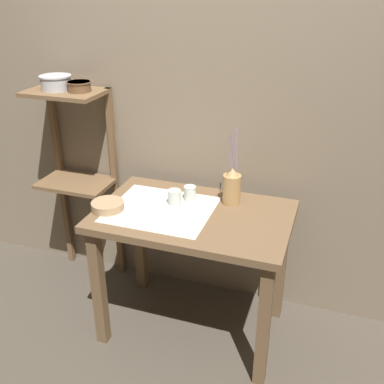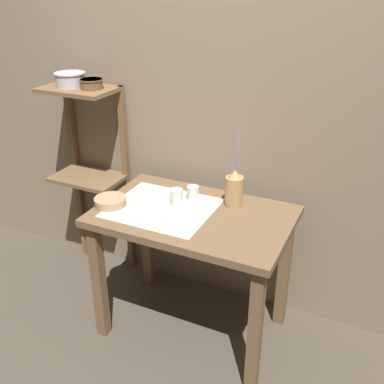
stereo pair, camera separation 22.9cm
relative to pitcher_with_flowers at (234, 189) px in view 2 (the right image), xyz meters
name	(u,v)px [view 2 (the right image)]	position (x,y,z in m)	size (l,w,h in m)	color
ground_plane	(193,326)	(-0.16, -0.17, -0.86)	(12.00, 12.00, 0.00)	#473F35
stone_wall_back	(226,111)	(-0.16, 0.26, 0.34)	(7.00, 0.06, 2.40)	#7A6B56
wooden_table	(193,234)	(-0.16, -0.17, -0.23)	(1.02, 0.65, 0.77)	brown
wooden_shelf_unit	(90,152)	(-1.01, 0.11, 0.01)	(0.44, 0.30, 1.29)	brown
linen_cloth	(162,208)	(-0.33, -0.19, -0.09)	(0.53, 0.47, 0.00)	beige
pitcher_with_flowers	(234,189)	(0.00, 0.00, 0.00)	(0.10, 0.10, 0.42)	#A87F4C
wooden_bowl	(110,202)	(-0.60, -0.29, -0.07)	(0.17, 0.17, 0.04)	#9E7F5B
glass_tumbler_near	(177,196)	(-0.28, -0.12, -0.05)	(0.07, 0.07, 0.08)	#B7C1BC
glass_tumbler_far	(193,193)	(-0.22, -0.04, -0.05)	(0.07, 0.07, 0.08)	#B7C1BC
fork_outer	(139,201)	(-0.48, -0.19, -0.09)	(0.03, 0.20, 0.00)	#A8A8AD
knife_center	(163,207)	(-0.33, -0.20, -0.09)	(0.04, 0.20, 0.00)	#A8A8AD
spoon_outer	(193,207)	(-0.18, -0.13, -0.09)	(0.03, 0.21, 0.02)	#A8A8AD
metal_pot_large	(70,79)	(-1.07, 0.06, 0.47)	(0.18, 0.18, 0.08)	#A8A8AD
metal_pot_small	(91,83)	(-0.92, 0.06, 0.46)	(0.14, 0.14, 0.06)	brown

